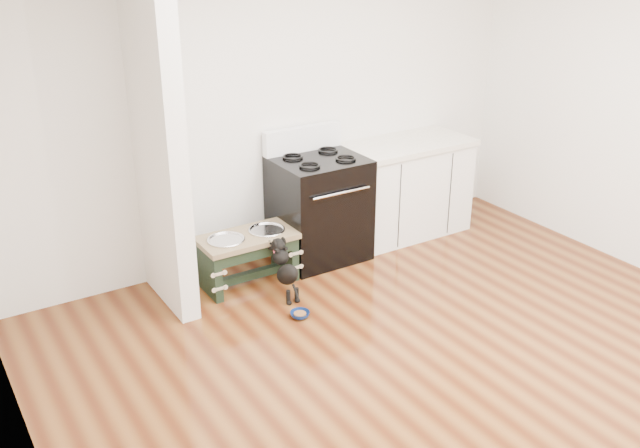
{
  "coord_description": "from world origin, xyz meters",
  "views": [
    {
      "loc": [
        -2.84,
        -2.79,
        2.82
      ],
      "look_at": [
        -0.06,
        1.65,
        0.57
      ],
      "focal_mm": 40.0,
      "sensor_mm": 36.0,
      "label": 1
    }
  ],
  "objects": [
    {
      "name": "room_shell",
      "position": [
        0.0,
        0.0,
        1.62
      ],
      "size": [
        5.0,
        5.0,
        5.0
      ],
      "color": "silver",
      "rests_on": "ground"
    },
    {
      "name": "ground",
      "position": [
        0.0,
        0.0,
        0.0
      ],
      "size": [
        5.0,
        5.0,
        0.0
      ],
      "primitive_type": "plane",
      "color": "#481E0C",
      "rests_on": "ground"
    },
    {
      "name": "dog_feeder",
      "position": [
        -0.53,
        2.02,
        0.31
      ],
      "size": [
        0.8,
        0.42,
        0.45
      ],
      "color": "black",
      "rests_on": "ground"
    },
    {
      "name": "partition_wall",
      "position": [
        -1.18,
        2.1,
        1.35
      ],
      "size": [
        0.15,
        0.8,
        2.7
      ],
      "primitive_type": "cube",
      "color": "silver",
      "rests_on": "ground"
    },
    {
      "name": "puppy",
      "position": [
        -0.39,
        1.65,
        0.27
      ],
      "size": [
        0.14,
        0.41,
        0.48
      ],
      "color": "black",
      "rests_on": "ground"
    },
    {
      "name": "oven_range",
      "position": [
        0.25,
        2.16,
        0.48
      ],
      "size": [
        0.76,
        0.69,
        1.14
      ],
      "color": "black",
      "rests_on": "ground"
    },
    {
      "name": "floor_bowl",
      "position": [
        -0.45,
        1.31,
        0.02
      ],
      "size": [
        0.17,
        0.17,
        0.05
      ],
      "rotation": [
        0.0,
        0.0,
        0.1
      ],
      "color": "navy",
      "rests_on": "ground"
    },
    {
      "name": "cabinet_run",
      "position": [
        1.23,
        2.18,
        0.45
      ],
      "size": [
        1.24,
        0.64,
        0.91
      ],
      "color": "white",
      "rests_on": "ground"
    }
  ]
}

